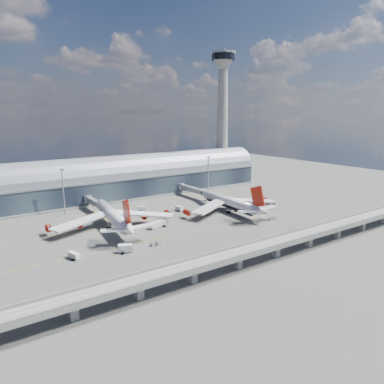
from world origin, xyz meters
TOP-DOWN VIEW (x-y plane):
  - ground at (0.00, 0.00)m, footprint 500.00×500.00m
  - taxi_lines at (0.00, 22.11)m, footprint 200.00×80.12m
  - terminal at (0.00, 77.99)m, footprint 200.00×30.00m
  - control_tower at (85.00, 83.00)m, footprint 19.00×19.00m
  - guideway at (-0.00, -55.00)m, footprint 220.00×8.50m
  - floodlight_mast_left at (-50.00, 55.00)m, footprint 3.00×0.70m
  - floodlight_mast_right at (50.00, 55.00)m, footprint 3.00×0.70m
  - airliner_left at (-37.49, 17.09)m, footprint 62.72×66.00m
  - airliner_right at (29.63, 7.14)m, footprint 59.05×61.72m
  - jet_bridge_left at (-33.65, 53.12)m, footprint 4.40×28.00m
  - jet_bridge_right at (33.24, 51.18)m, footprint 4.40×32.00m
  - service_truck_0 at (-66.19, -11.56)m, footprint 3.35×6.27m
  - service_truck_1 at (-46.92, -16.83)m, footprint 6.24×4.70m
  - service_truck_2 at (-19.58, 4.74)m, footprint 9.33×4.50m
  - service_truck_3 at (61.39, 6.25)m, footprint 4.85×5.63m
  - service_truck_4 at (6.51, 25.40)m, footprint 3.03×5.13m
  - service_truck_5 at (-11.02, 38.44)m, footprint 5.63×3.75m
  - cargo_train_0 at (-32.86, -16.84)m, footprint 4.99×2.36m
  - cargo_train_1 at (27.85, -38.31)m, footprint 8.65×3.92m
  - cargo_train_2 at (37.14, -18.14)m, footprint 4.66×1.76m

SIDE VIEW (x-z plane):
  - ground at x=0.00m, z-range 0.00..0.00m
  - taxi_lines at x=0.00m, z-range 0.00..0.01m
  - cargo_train_2 at x=37.14m, z-range 0.03..1.59m
  - cargo_train_0 at x=-32.86m, z-range 0.04..1.67m
  - cargo_train_1 at x=27.85m, z-range 0.04..1.94m
  - service_truck_0 at x=-66.19m, z-range 0.04..2.51m
  - service_truck_5 at x=-11.02m, z-range 0.03..2.57m
  - service_truck_3 at x=61.39m, z-range 0.03..2.65m
  - service_truck_4 at x=6.51m, z-range 0.01..2.81m
  - service_truck_1 at x=-46.92m, z-range 0.01..3.30m
  - service_truck_2 at x=-19.58m, z-range 0.07..3.32m
  - airliner_right at x=29.63m, z-range -4.71..14.86m
  - jet_bridge_left at x=-33.65m, z-range 1.55..8.80m
  - jet_bridge_right at x=33.24m, z-range 1.56..8.81m
  - guideway at x=0.00m, z-range 1.69..8.89m
  - airliner_left at x=-37.49m, z-range -4.32..15.83m
  - terminal at x=0.00m, z-range -2.66..25.34m
  - floodlight_mast_left at x=-50.00m, z-range 0.78..26.48m
  - floodlight_mast_right at x=50.00m, z-range 0.78..26.48m
  - control_tower at x=85.00m, z-range 0.14..103.14m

